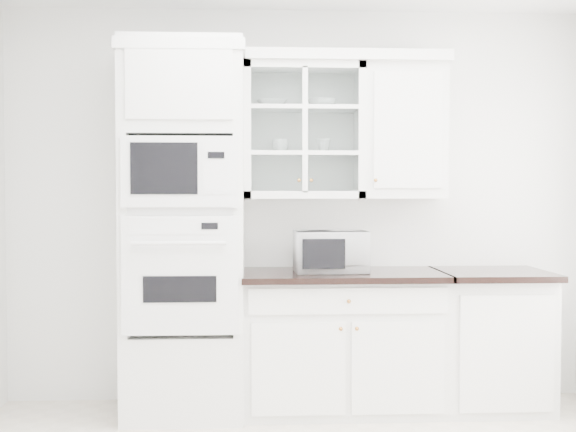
{
  "coord_description": "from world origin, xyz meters",
  "views": [
    {
      "loc": [
        -0.32,
        -3.27,
        1.45
      ],
      "look_at": [
        -0.1,
        1.05,
        1.3
      ],
      "focal_mm": 45.0,
      "sensor_mm": 36.0,
      "label": 1
    }
  ],
  "objects": [
    {
      "name": "bowl_b",
      "position": [
        0.16,
        1.58,
        2.04
      ],
      "size": [
        0.23,
        0.23,
        0.06
      ],
      "primitive_type": "imported",
      "rotation": [
        0.0,
        0.0,
        -0.25
      ],
      "color": "white",
      "rests_on": "upper_cabinet_glass"
    },
    {
      "name": "upper_cabinet_glass",
      "position": [
        0.03,
        1.58,
        1.85
      ],
      "size": [
        0.8,
        0.33,
        0.9
      ],
      "color": "white",
      "rests_on": "room_shell"
    },
    {
      "name": "room_shell",
      "position": [
        0.0,
        0.43,
        1.78
      ],
      "size": [
        4.0,
        3.5,
        2.7
      ],
      "color": "white",
      "rests_on": "ground"
    },
    {
      "name": "oven_column",
      "position": [
        -0.75,
        1.42,
        1.2
      ],
      "size": [
        0.76,
        0.68,
        2.4
      ],
      "color": "white",
      "rests_on": "ground"
    },
    {
      "name": "cup_a",
      "position": [
        -0.12,
        1.6,
        1.75
      ],
      "size": [
        0.13,
        0.13,
        0.09
      ],
      "primitive_type": "imported",
      "rotation": [
        0.0,
        0.0,
        -0.18
      ],
      "color": "white",
      "rests_on": "upper_cabinet_glass"
    },
    {
      "name": "upper_cabinet_solid",
      "position": [
        0.71,
        1.58,
        1.85
      ],
      "size": [
        0.55,
        0.33,
        0.9
      ],
      "primitive_type": "cube",
      "color": "white",
      "rests_on": "room_shell"
    },
    {
      "name": "base_cabinet_run",
      "position": [
        0.28,
        1.45,
        0.46
      ],
      "size": [
        1.32,
        0.67,
        0.92
      ],
      "color": "white",
      "rests_on": "ground"
    },
    {
      "name": "extra_base_cabinet",
      "position": [
        1.28,
        1.45,
        0.46
      ],
      "size": [
        0.72,
        0.67,
        0.92
      ],
      "color": "white",
      "rests_on": "ground"
    },
    {
      "name": "cup_b",
      "position": [
        0.17,
        1.58,
        1.75
      ],
      "size": [
        0.11,
        0.11,
        0.09
      ],
      "primitive_type": "imported",
      "rotation": [
        0.0,
        0.0,
        0.09
      ],
      "color": "white",
      "rests_on": "upper_cabinet_glass"
    },
    {
      "name": "countertop_microwave",
      "position": [
        0.2,
        1.43,
        1.06
      ],
      "size": [
        0.48,
        0.4,
        0.27
      ],
      "primitive_type": "imported",
      "rotation": [
        0.0,
        0.0,
        3.18
      ],
      "color": "white",
      "rests_on": "base_cabinet_run"
    },
    {
      "name": "bowl_a",
      "position": [
        -0.18,
        1.59,
        2.03
      ],
      "size": [
        0.22,
        0.22,
        0.05
      ],
      "primitive_type": "imported",
      "rotation": [
        0.0,
        0.0,
        0.09
      ],
      "color": "white",
      "rests_on": "upper_cabinet_glass"
    },
    {
      "name": "crown_molding",
      "position": [
        -0.07,
        1.56,
        2.33
      ],
      "size": [
        2.14,
        0.38,
        0.07
      ],
      "primitive_type": "cube",
      "color": "white",
      "rests_on": "room_shell"
    }
  ]
}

